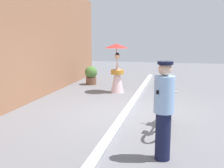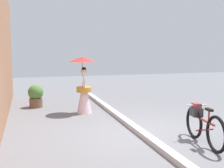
{
  "view_description": "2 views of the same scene",
  "coord_description": "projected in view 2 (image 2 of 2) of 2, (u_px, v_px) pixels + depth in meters",
  "views": [
    {
      "loc": [
        -7.06,
        -1.25,
        2.09
      ],
      "look_at": [
        -0.22,
        0.37,
        0.84
      ],
      "focal_mm": 43.32,
      "sensor_mm": 36.0,
      "label": 1
    },
    {
      "loc": [
        -6.47,
        2.62,
        2.11
      ],
      "look_at": [
        0.39,
        0.61,
        1.22
      ],
      "focal_mm": 46.88,
      "sensor_mm": 36.0,
      "label": 2
    }
  ],
  "objects": [
    {
      "name": "bicycle_near_officer",
      "position": [
        203.0,
        124.0,
        6.39
      ],
      "size": [
        1.75,
        0.48,
        0.85
      ],
      "color": "black",
      "rests_on": "ground_plane"
    },
    {
      "name": "potted_plant_by_door",
      "position": [
        36.0,
        95.0,
        10.36
      ],
      "size": [
        0.55,
        0.54,
        0.81
      ],
      "color": "brown",
      "rests_on": "ground_plane"
    },
    {
      "name": "sidewalk_curb",
      "position": [
        140.0,
        132.0,
        7.15
      ],
      "size": [
        14.0,
        0.2,
        0.12
      ],
      "primitive_type": "cube",
      "color": "#B2B2B7",
      "rests_on": "ground_plane"
    },
    {
      "name": "ground_plane",
      "position": [
        140.0,
        134.0,
        7.15
      ],
      "size": [
        30.0,
        30.0,
        0.0
      ],
      "primitive_type": "plane",
      "color": "slate"
    },
    {
      "name": "person_with_parasol",
      "position": [
        84.0,
        84.0,
        9.38
      ],
      "size": [
        0.87,
        0.87,
        1.82
      ],
      "color": "silver",
      "rests_on": "ground_plane"
    }
  ]
}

